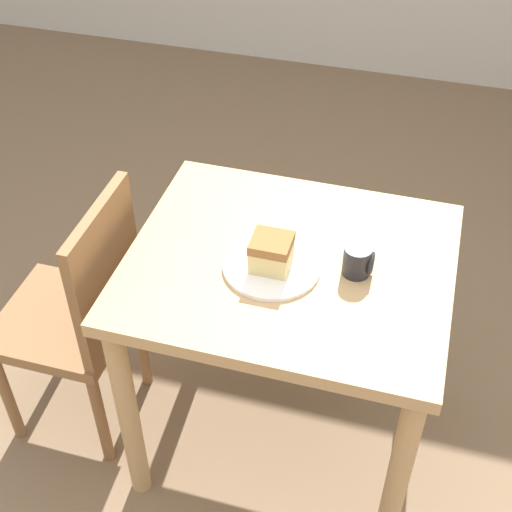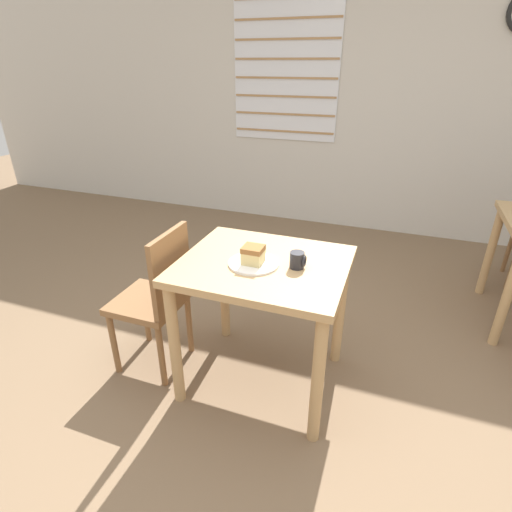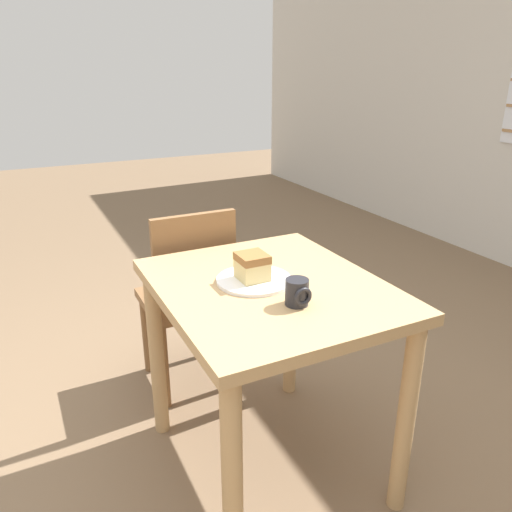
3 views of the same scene
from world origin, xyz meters
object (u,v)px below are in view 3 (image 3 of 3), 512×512
(dining_table_near, at_px, (269,319))
(chair_near_window, at_px, (189,295))
(coffee_mug, at_px, (297,292))
(plate, at_px, (254,280))
(cake_slice, at_px, (252,266))

(dining_table_near, xyz_separation_m, chair_near_window, (-0.61, -0.09, -0.15))
(coffee_mug, bearing_deg, plate, -169.27)
(dining_table_near, relative_size, plate, 3.32)
(dining_table_near, relative_size, chair_near_window, 0.95)
(dining_table_near, distance_m, plate, 0.15)
(plate, bearing_deg, dining_table_near, 46.79)
(dining_table_near, bearing_deg, cake_slice, -129.47)
(cake_slice, bearing_deg, coffee_mug, 12.32)
(dining_table_near, xyz_separation_m, coffee_mug, (0.18, 0.00, 0.18))
(chair_near_window, relative_size, coffee_mug, 10.73)
(plate, bearing_deg, coffee_mug, 10.73)
(chair_near_window, bearing_deg, coffee_mug, 96.33)
(plate, relative_size, cake_slice, 2.52)
(cake_slice, bearing_deg, dining_table_near, 50.53)
(coffee_mug, bearing_deg, cake_slice, -167.68)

